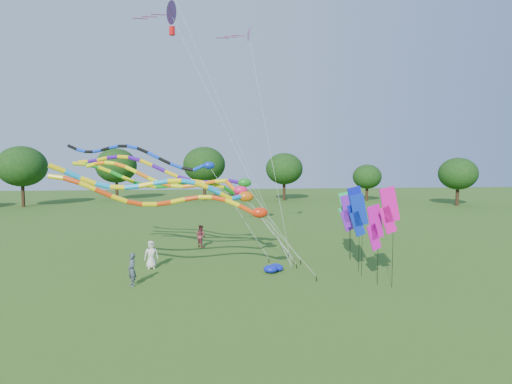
{
  "coord_description": "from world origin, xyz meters",
  "views": [
    {
      "loc": [
        -2.69,
        -20.77,
        6.62
      ],
      "look_at": [
        0.36,
        4.11,
        4.8
      ],
      "focal_mm": 30.0,
      "sensor_mm": 36.0,
      "label": 1
    }
  ],
  "objects": [
    {
      "name": "banner_pole_blue_b",
      "position": [
        6.25,
        3.52,
        3.89
      ],
      "size": [
        1.16,
        0.12,
        5.16
      ],
      "rotation": [
        0.0,
        0.0,
        0.04
      ],
      "color": "black",
      "rests_on": "ground"
    },
    {
      "name": "tube_kite_purple",
      "position": [
        -4.31,
        7.81,
        5.86
      ],
      "size": [
        14.47,
        4.6,
        7.61
      ],
      "rotation": [
        0.0,
        0.0,
        -0.29
      ],
      "color": "black",
      "rests_on": "ground"
    },
    {
      "name": "blue_nylon_heap",
      "position": [
        1.34,
        4.17,
        0.2
      ],
      "size": [
        1.17,
        1.14,
        0.45
      ],
      "color": "#0D1CB0",
      "rests_on": "ground"
    },
    {
      "name": "delta_kite_high_a",
      "position": [
        -4.63,
        6.36,
        15.6
      ],
      "size": [
        9.4,
        3.25,
        17.09
      ],
      "rotation": [
        0.0,
        0.0,
        -0.34
      ],
      "color": "black",
      "rests_on": "ground"
    },
    {
      "name": "tube_kite_red",
      "position": [
        -3.62,
        1.91,
        4.49
      ],
      "size": [
        13.53,
        1.26,
        6.51
      ],
      "rotation": [
        0.0,
        0.0,
        -0.01
      ],
      "color": "black",
      "rests_on": "ground"
    },
    {
      "name": "tree_ring",
      "position": [
        6.55,
        -7.64,
        5.61
      ],
      "size": [
        120.55,
        117.07,
        9.67
      ],
      "color": "#382314",
      "rests_on": "ground"
    },
    {
      "name": "banner_pole_magenta_b",
      "position": [
        6.82,
        0.2,
        4.06
      ],
      "size": [
        1.16,
        0.1,
        5.33
      ],
      "rotation": [
        0.0,
        0.0,
        -0.02
      ],
      "color": "black",
      "rests_on": "ground"
    },
    {
      "name": "tube_kite_orange",
      "position": [
        -3.9,
        6.44,
        5.38
      ],
      "size": [
        12.92,
        3.25,
        7.15
      ],
      "rotation": [
        0.0,
        0.0,
        -0.26
      ],
      "color": "black",
      "rests_on": "ground"
    },
    {
      "name": "person_c",
      "position": [
        -2.95,
        12.03,
        0.85
      ],
      "size": [
        1.03,
        1.05,
        1.71
      ],
      "primitive_type": "imported",
      "rotation": [
        0.0,
        0.0,
        2.27
      ],
      "color": "maroon",
      "rests_on": "ground"
    },
    {
      "name": "ground",
      "position": [
        0.0,
        0.0,
        0.0
      ],
      "size": [
        160.0,
        160.0,
        0.0
      ],
      "primitive_type": "plane",
      "color": "#2A5817",
      "rests_on": "ground"
    },
    {
      "name": "banner_pole_violet",
      "position": [
        6.68,
        6.16,
        3.22
      ],
      "size": [
        1.15,
        0.31,
        4.48
      ],
      "rotation": [
        0.0,
        0.0,
        0.2
      ],
      "color": "black",
      "rests_on": "ground"
    },
    {
      "name": "tube_kite_green",
      "position": [
        -4.26,
        8.54,
        5.06
      ],
      "size": [
        14.18,
        1.63,
        7.14
      ],
      "rotation": [
        0.0,
        0.0,
        -0.05
      ],
      "color": "black",
      "rests_on": "ground"
    },
    {
      "name": "banner_pole_blue_a",
      "position": [
        6.03,
        2.45,
        3.55
      ],
      "size": [
        1.16,
        0.16,
        4.81
      ],
      "rotation": [
        0.0,
        0.0,
        0.07
      ],
      "color": "black",
      "rests_on": "ground"
    },
    {
      "name": "tube_kite_cyan",
      "position": [
        -3.86,
        4.0,
        5.04
      ],
      "size": [
        13.53,
        3.61,
        6.97
      ],
      "rotation": [
        0.0,
        0.0,
        0.28
      ],
      "color": "black",
      "rests_on": "ground"
    },
    {
      "name": "tube_kite_blue",
      "position": [
        -6.21,
        8.73,
        6.87
      ],
      "size": [
        13.57,
        5.01,
        8.32
      ],
      "rotation": [
        0.0,
        0.0,
        -0.31
      ],
      "color": "black",
      "rests_on": "ground"
    },
    {
      "name": "delta_kite_high_c",
      "position": [
        0.47,
        9.51,
        15.48
      ],
      "size": [
        4.29,
        6.21,
        16.45
      ],
      "rotation": [
        0.0,
        0.0,
        -0.07
      ],
      "color": "black",
      "rests_on": "ground"
    },
    {
      "name": "person_a",
      "position": [
        -5.95,
        5.77,
        0.86
      ],
      "size": [
        0.92,
        0.68,
        1.73
      ],
      "primitive_type": "imported",
      "rotation": [
        0.0,
        0.0,
        0.16
      ],
      "color": "beige",
      "rests_on": "ground"
    },
    {
      "name": "person_b",
      "position": [
        -6.52,
        2.13,
        0.87
      ],
      "size": [
        0.68,
        0.76,
        1.75
      ],
      "primitive_type": "imported",
      "rotation": [
        0.0,
        0.0,
        -1.06
      ],
      "color": "#3B4753",
      "rests_on": "ground"
    },
    {
      "name": "banner_pole_magenta_a",
      "position": [
        6.28,
        0.68,
        3.11
      ],
      "size": [
        1.12,
        0.48,
        4.37
      ],
      "rotation": [
        0.0,
        0.0,
        0.36
      ],
      "color": "black",
      "rests_on": "ground"
    },
    {
      "name": "banner_pole_green",
      "position": [
        6.95,
        7.21,
        3.32
      ],
      "size": [
        1.15,
        0.35,
        4.58
      ],
      "rotation": [
        0.0,
        0.0,
        -0.24
      ],
      "color": "black",
      "rests_on": "ground"
    }
  ]
}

